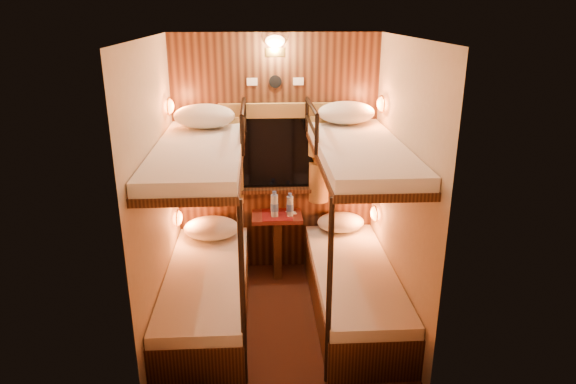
{
  "coord_description": "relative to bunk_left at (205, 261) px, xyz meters",
  "views": [
    {
      "loc": [
        -0.17,
        -3.92,
        2.6
      ],
      "look_at": [
        0.07,
        0.15,
        1.14
      ],
      "focal_mm": 32.0,
      "sensor_mm": 36.0,
      "label": 1
    }
  ],
  "objects": [
    {
      "name": "wall_left",
      "position": [
        -0.35,
        -0.07,
        0.64
      ],
      "size": [
        0.0,
        2.4,
        2.4
      ],
      "primitive_type": "plane",
      "rotation": [
        1.57,
        0.0,
        1.57
      ],
      "color": "#C6B293",
      "rests_on": "floor"
    },
    {
      "name": "window",
      "position": [
        0.65,
        0.94,
        0.62
      ],
      "size": [
        1.0,
        0.12,
        0.79
      ],
      "color": "black",
      "rests_on": "back_panel"
    },
    {
      "name": "wall_front",
      "position": [
        0.65,
        -1.12,
        0.64
      ],
      "size": [
        2.4,
        0.0,
        2.4
      ],
      "primitive_type": "plane",
      "rotation": [
        -1.57,
        0.0,
        0.0
      ],
      "color": "#C6B293",
      "rests_on": "floor"
    },
    {
      "name": "table",
      "position": [
        0.65,
        0.78,
        -0.14
      ],
      "size": [
        0.5,
        0.34,
        0.66
      ],
      "color": "#571E13",
      "rests_on": "floor"
    },
    {
      "name": "sachet_b",
      "position": [
        0.78,
        0.85,
        0.09
      ],
      "size": [
        0.1,
        0.09,
        0.01
      ],
      "primitive_type": "cube",
      "rotation": [
        0.0,
        0.0,
        0.37
      ],
      "color": "silver",
      "rests_on": "table"
    },
    {
      "name": "bottle_left",
      "position": [
        0.62,
        0.74,
        0.21
      ],
      "size": [
        0.08,
        0.08,
        0.27
      ],
      "rotation": [
        0.0,
        0.0,
        -0.02
      ],
      "color": "#99BFE5",
      "rests_on": "table"
    },
    {
      "name": "pillow_upper_left",
      "position": [
        -0.0,
        0.6,
        1.14
      ],
      "size": [
        0.55,
        0.39,
        0.22
      ],
      "primitive_type": "ellipsoid",
      "color": "white",
      "rests_on": "bunk_left"
    },
    {
      "name": "bunk_left",
      "position": [
        0.0,
        0.0,
        0.0
      ],
      "size": [
        0.72,
        1.9,
        1.82
      ],
      "color": "black",
      "rests_on": "floor"
    },
    {
      "name": "bottle_right",
      "position": [
        0.78,
        0.75,
        0.2
      ],
      "size": [
        0.07,
        0.07,
        0.24
      ],
      "rotation": [
        0.0,
        0.0,
        -0.16
      ],
      "color": "#99BFE5",
      "rests_on": "table"
    },
    {
      "name": "pillow_upper_right",
      "position": [
        1.3,
        0.71,
        1.13
      ],
      "size": [
        0.53,
        0.38,
        0.21
      ],
      "primitive_type": "ellipsoid",
      "color": "white",
      "rests_on": "bunk_right"
    },
    {
      "name": "wall_right",
      "position": [
        1.65,
        -0.07,
        0.64
      ],
      "size": [
        0.0,
        2.4,
        2.4
      ],
      "primitive_type": "plane",
      "rotation": [
        1.57,
        0.0,
        -1.57
      ],
      "color": "#C6B293",
      "rests_on": "floor"
    },
    {
      "name": "reading_lamps",
      "position": [
        0.65,
        0.63,
        0.68
      ],
      "size": [
        2.0,
        0.2,
        1.25
      ],
      "color": "orange",
      "rests_on": "wall_left"
    },
    {
      "name": "curtains",
      "position": [
        0.65,
        0.9,
        0.71
      ],
      "size": [
        1.1,
        0.22,
        1.0
      ],
      "color": "olive",
      "rests_on": "back_panel"
    },
    {
      "name": "pillow_lower_right",
      "position": [
        1.3,
        0.79,
        -0.01
      ],
      "size": [
        0.48,
        0.34,
        0.19
      ],
      "primitive_type": "ellipsoid",
      "color": "white",
      "rests_on": "bunk_right"
    },
    {
      "name": "pillow_lower_left",
      "position": [
        -0.0,
        0.69,
        0.01
      ],
      "size": [
        0.55,
        0.39,
        0.21
      ],
      "primitive_type": "ellipsoid",
      "color": "white",
      "rests_on": "bunk_left"
    },
    {
      "name": "back_panel",
      "position": [
        0.65,
        0.97,
        0.64
      ],
      "size": [
        2.0,
        0.03,
        2.4
      ],
      "primitive_type": "cube",
      "color": "black",
      "rests_on": "floor"
    },
    {
      "name": "wall_back",
      "position": [
        0.65,
        0.98,
        0.64
      ],
      "size": [
        2.4,
        0.0,
        2.4
      ],
      "primitive_type": "plane",
      "rotation": [
        1.57,
        0.0,
        0.0
      ],
      "color": "#C6B293",
      "rests_on": "floor"
    },
    {
      "name": "back_fixtures",
      "position": [
        0.65,
        0.93,
        1.69
      ],
      "size": [
        0.54,
        0.09,
        0.48
      ],
      "color": "black",
      "rests_on": "back_panel"
    },
    {
      "name": "floor",
      "position": [
        0.65,
        -0.07,
        -0.56
      ],
      "size": [
        2.1,
        2.1,
        0.0
      ],
      "primitive_type": "plane",
      "color": "black",
      "rests_on": "ground"
    },
    {
      "name": "sachet_a",
      "position": [
        0.8,
        0.82,
        0.09
      ],
      "size": [
        0.1,
        0.08,
        0.01
      ],
      "primitive_type": "cube",
      "rotation": [
        0.0,
        0.0,
        0.17
      ],
      "color": "silver",
      "rests_on": "table"
    },
    {
      "name": "bunk_right",
      "position": [
        1.3,
        0.0,
        0.0
      ],
      "size": [
        0.72,
        1.9,
        1.82
      ],
      "color": "black",
      "rests_on": "floor"
    },
    {
      "name": "ceiling",
      "position": [
        0.65,
        -0.07,
        1.84
      ],
      "size": [
        2.1,
        2.1,
        0.0
      ],
      "primitive_type": "plane",
      "rotation": [
        3.14,
        0.0,
        0.0
      ],
      "color": "silver",
      "rests_on": "wall_back"
    }
  ]
}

